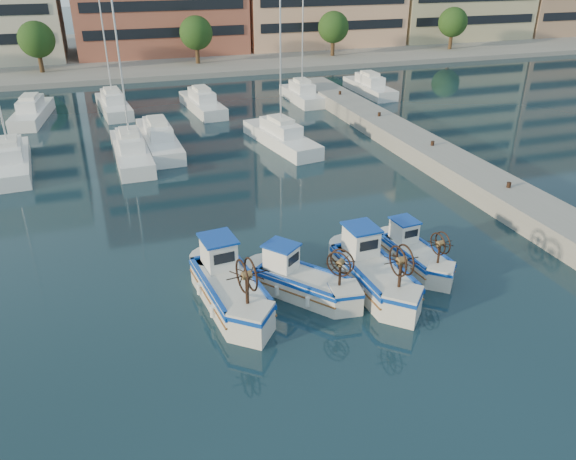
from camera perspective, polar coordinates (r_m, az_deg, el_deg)
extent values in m
plane|color=#18323F|center=(23.52, 4.79, -7.45)|extent=(300.00, 300.00, 0.00)
cube|color=gray|center=(35.55, 19.37, 4.37)|extent=(3.00, 60.00, 1.20)
cube|color=gray|center=(86.16, -13.51, 17.27)|extent=(180.00, 40.00, 0.60)
cylinder|color=#3F2B19|center=(72.51, -23.79, 15.16)|extent=(0.50, 0.50, 3.00)
sphere|color=#264B1A|center=(72.13, -24.20, 17.24)|extent=(4.00, 4.00, 4.00)
cylinder|color=#3F2B19|center=(73.25, -9.17, 17.07)|extent=(0.50, 0.50, 3.00)
sphere|color=#264B1A|center=(72.87, -9.33, 19.16)|extent=(4.00, 4.00, 4.00)
cylinder|color=#3F2B19|center=(78.24, 4.56, 17.89)|extent=(0.50, 0.50, 3.00)
sphere|color=#264B1A|center=(77.89, 4.63, 19.86)|extent=(4.00, 4.00, 4.00)
cylinder|color=#3F2B19|center=(86.75, 16.17, 17.84)|extent=(0.50, 0.50, 3.00)
sphere|color=#264B1A|center=(86.43, 16.41, 19.60)|extent=(4.00, 4.00, 4.00)
cube|color=white|center=(41.66, -26.23, 6.13)|extent=(2.88, 8.65, 1.00)
cube|color=white|center=(40.83, -15.61, 7.54)|extent=(2.42, 8.98, 1.00)
cylinder|color=silver|center=(39.48, -16.60, 15.09)|extent=(0.12, 0.12, 11.00)
cube|color=white|center=(43.14, -12.96, 8.84)|extent=(2.52, 9.80, 1.00)
cube|color=white|center=(42.42, -0.72, 9.22)|extent=(3.66, 9.14, 1.00)
cylinder|color=silver|center=(41.12, -0.77, 16.56)|extent=(0.12, 0.12, 11.00)
cube|color=white|center=(54.01, -24.53, 10.67)|extent=(3.31, 8.56, 1.00)
cube|color=white|center=(54.10, -17.28, 11.87)|extent=(2.99, 8.26, 1.00)
cylinder|color=silver|center=(53.09, -18.10, 17.60)|extent=(0.12, 0.12, 11.00)
cube|color=white|center=(52.95, -8.68, 12.44)|extent=(3.00, 8.63, 1.00)
cube|color=white|center=(55.75, 1.42, 13.43)|extent=(2.36, 7.11, 1.00)
cylinder|color=silver|center=(54.77, 1.49, 19.04)|extent=(0.12, 0.12, 11.00)
cube|color=white|center=(59.68, 8.25, 14.05)|extent=(2.22, 8.44, 1.00)
cube|color=silver|center=(23.19, -5.85, -6.32)|extent=(2.50, 4.85, 1.16)
cube|color=#0C389F|center=(22.95, -5.90, -5.40)|extent=(2.57, 4.99, 0.18)
cube|color=#197CC6|center=(22.99, -5.89, -5.54)|extent=(2.01, 4.34, 0.07)
cube|color=white|center=(23.67, -7.06, -2.30)|extent=(1.37, 1.57, 1.22)
cube|color=#0C389F|center=(23.36, -7.15, -0.87)|extent=(1.55, 1.75, 0.09)
cylinder|color=#331E14|center=(20.94, -4.17, -6.21)|extent=(0.13, 0.13, 1.29)
cylinder|color=brown|center=(20.57, -4.24, -4.60)|extent=(0.39, 0.35, 0.31)
torus|color=#331E14|center=(20.53, -4.67, -4.70)|extent=(0.22, 1.30, 1.30)
torus|color=#331E14|center=(20.62, -3.80, -4.51)|extent=(0.22, 1.30, 1.30)
cube|color=silver|center=(23.72, 1.59, -5.62)|extent=(3.76, 4.13, 0.98)
cube|color=#0C389F|center=(23.52, 1.60, -4.85)|extent=(3.88, 4.26, 0.15)
cube|color=#197CC6|center=(23.55, 1.60, -4.97)|extent=(3.23, 3.59, 0.06)
cube|color=white|center=(23.73, -0.69, -2.77)|extent=(1.56, 1.59, 1.03)
cube|color=#0C389F|center=(23.46, -0.70, -1.57)|extent=(1.76, 1.79, 0.07)
cylinder|color=#331E14|center=(22.47, 5.29, -4.62)|extent=(0.11, 0.11, 1.09)
cylinder|color=brown|center=(22.18, 5.35, -3.33)|extent=(0.40, 0.39, 0.26)
torus|color=#331E14|center=(22.07, 5.18, -3.48)|extent=(0.73, 0.90, 1.10)
torus|color=#331E14|center=(22.29, 5.52, -3.18)|extent=(0.73, 0.90, 1.10)
cube|color=silver|center=(24.37, 8.68, -4.79)|extent=(2.16, 4.61, 1.13)
cube|color=#0C389F|center=(24.15, 8.75, -3.91)|extent=(2.23, 4.75, 0.17)
cube|color=#197CC6|center=(24.19, 8.74, -4.05)|extent=(1.71, 4.14, 0.06)
cube|color=white|center=(24.78, 7.42, -1.06)|extent=(1.25, 1.46, 1.18)
cube|color=#0C389F|center=(24.49, 7.50, 0.28)|extent=(1.42, 1.63, 0.09)
cylinder|color=#331E14|center=(22.37, 11.31, -4.55)|extent=(0.13, 0.13, 1.25)
cylinder|color=brown|center=(22.03, 11.46, -3.06)|extent=(0.36, 0.32, 0.30)
torus|color=#331E14|center=(21.96, 11.10, -3.14)|extent=(0.14, 1.26, 1.26)
torus|color=#331E14|center=(22.11, 11.82, -2.98)|extent=(0.14, 1.26, 1.26)
cube|color=silver|center=(26.47, 12.79, -2.75)|extent=(1.90, 3.76, 0.91)
cube|color=#0C389F|center=(26.31, 12.86, -2.10)|extent=(1.96, 3.87, 0.14)
cube|color=#197CC6|center=(26.34, 12.85, -2.20)|extent=(1.53, 3.37, 0.05)
cube|color=white|center=(26.78, 11.70, -0.04)|extent=(1.06, 1.21, 0.95)
cube|color=#0C389F|center=(26.55, 11.80, 0.96)|extent=(1.20, 1.35, 0.07)
cylinder|color=#331E14|center=(24.97, 15.07, -2.41)|extent=(0.10, 0.10, 1.00)
cylinder|color=brown|center=(24.73, 15.21, -1.33)|extent=(0.30, 0.27, 0.24)
torus|color=#331E14|center=(24.65, 14.98, -1.38)|extent=(0.16, 1.01, 1.01)
torus|color=#331E14|center=(24.80, 15.45, -1.27)|extent=(0.16, 1.01, 1.01)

